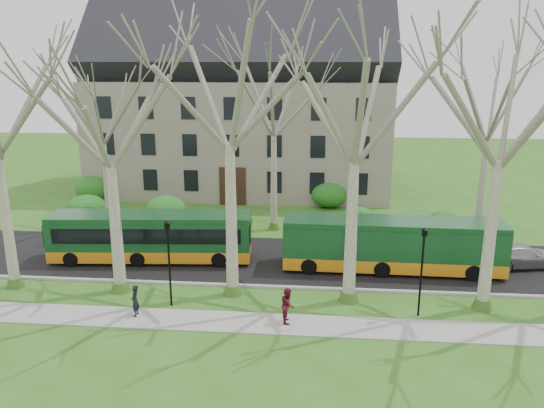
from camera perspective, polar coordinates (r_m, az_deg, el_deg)
The scene contains 14 objects.
ground at distance 27.17m, azimuth 2.31°, elevation -10.41°, with size 120.00×120.00×0.00m, color #335E1B.
sidewalk at distance 24.93m, azimuth 2.01°, elevation -12.83°, with size 70.00×2.00×0.06m, color gray.
road at distance 32.21m, azimuth 2.81°, elevation -6.13°, with size 80.00×8.00×0.06m, color black.
curb at distance 28.50m, azimuth 2.46°, elevation -8.98°, with size 80.00×0.25×0.14m, color #A5A39E.
building at distance 49.13m, azimuth -3.26°, elevation 10.91°, with size 26.50×12.20×16.00m.
tree_row_verge at distance 25.25m, azimuth 2.51°, elevation 4.36°, with size 49.00×7.00×14.00m.
tree_row_far at distance 36.02m, azimuth 1.18°, elevation 6.04°, with size 33.00×7.00×12.00m.
lamp_row at distance 25.23m, azimuth 2.25°, elevation -6.12°, with size 36.22×0.22×4.30m.
hedges at distance 40.37m, azimuth -3.29°, elevation -0.24°, with size 30.60×8.60×2.00m.
bus_lead at distance 32.62m, azimuth -12.86°, elevation -3.40°, with size 11.88×2.47×2.97m, color #134420, non-canonical shape.
bus_follow at distance 31.06m, azimuth 12.78°, elevation -4.25°, with size 12.29×2.56×3.07m, color #134420, non-canonical shape.
sedan at distance 34.28m, azimuth 25.18°, elevation -5.02°, with size 1.90×4.69×1.36m, color #A1A0A5.
pedestrian_a at distance 26.12m, azimuth -14.52°, elevation -10.03°, with size 0.56×0.37×1.53m, color black.
pedestrian_b at distance 24.76m, azimuth 1.72°, elevation -10.82°, with size 0.80×0.63×1.66m, color #571323.
Camera 1 is at (1.13, -24.47, 11.76)m, focal length 35.00 mm.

